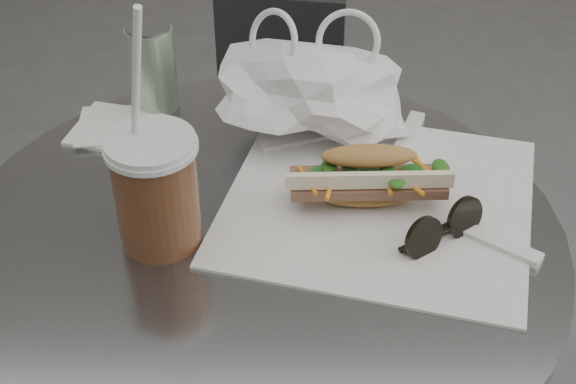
{
  "coord_description": "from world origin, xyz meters",
  "views": [
    {
      "loc": [
        0.05,
        -0.55,
        1.39
      ],
      "look_at": [
        0.04,
        0.21,
        0.79
      ],
      "focal_mm": 50.0,
      "sensor_mm": 36.0,
      "label": 1
    }
  ],
  "objects_px": {
    "banh_mi": "(368,177)",
    "cafe_table": "(262,372)",
    "iced_coffee": "(156,189)",
    "sunglasses": "(442,229)",
    "chair_far": "(271,175)",
    "drink_can": "(152,67)"
  },
  "relations": [
    {
      "from": "banh_mi",
      "to": "iced_coffee",
      "type": "relative_size",
      "value": 0.78
    },
    {
      "from": "cafe_table",
      "to": "chair_far",
      "type": "distance_m",
      "value": 0.71
    },
    {
      "from": "chair_far",
      "to": "sunglasses",
      "type": "bearing_deg",
      "value": 115.93
    },
    {
      "from": "banh_mi",
      "to": "drink_can",
      "type": "relative_size",
      "value": 1.85
    },
    {
      "from": "banh_mi",
      "to": "iced_coffee",
      "type": "distance_m",
      "value": 0.27
    },
    {
      "from": "iced_coffee",
      "to": "drink_can",
      "type": "xyz_separation_m",
      "value": [
        -0.05,
        0.3,
        -0.01
      ]
    },
    {
      "from": "sunglasses",
      "to": "drink_can",
      "type": "xyz_separation_m",
      "value": [
        -0.39,
        0.3,
        0.05
      ]
    },
    {
      "from": "cafe_table",
      "to": "banh_mi",
      "type": "distance_m",
      "value": 0.35
    },
    {
      "from": "banh_mi",
      "to": "drink_can",
      "type": "height_order",
      "value": "drink_can"
    },
    {
      "from": "iced_coffee",
      "to": "sunglasses",
      "type": "height_order",
      "value": "iced_coffee"
    },
    {
      "from": "banh_mi",
      "to": "chair_far",
      "type": "bearing_deg",
      "value": 100.88
    },
    {
      "from": "cafe_table",
      "to": "iced_coffee",
      "type": "xyz_separation_m",
      "value": [
        -0.12,
        -0.02,
        0.35
      ]
    },
    {
      "from": "banh_mi",
      "to": "cafe_table",
      "type": "bearing_deg",
      "value": -160.87
    },
    {
      "from": "cafe_table",
      "to": "iced_coffee",
      "type": "relative_size",
      "value": 2.43
    },
    {
      "from": "cafe_table",
      "to": "chair_far",
      "type": "relative_size",
      "value": 1.13
    },
    {
      "from": "iced_coffee",
      "to": "drink_can",
      "type": "bearing_deg",
      "value": 99.76
    },
    {
      "from": "sunglasses",
      "to": "drink_can",
      "type": "relative_size",
      "value": 0.83
    },
    {
      "from": "chair_far",
      "to": "sunglasses",
      "type": "relative_size",
      "value": 6.12
    },
    {
      "from": "iced_coffee",
      "to": "sunglasses",
      "type": "relative_size",
      "value": 2.85
    },
    {
      "from": "iced_coffee",
      "to": "sunglasses",
      "type": "xyz_separation_m",
      "value": [
        0.34,
        -0.0,
        -0.06
      ]
    },
    {
      "from": "banh_mi",
      "to": "sunglasses",
      "type": "distance_m",
      "value": 0.12
    },
    {
      "from": "banh_mi",
      "to": "sunglasses",
      "type": "xyz_separation_m",
      "value": [
        0.09,
        -0.07,
        -0.02
      ]
    }
  ]
}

